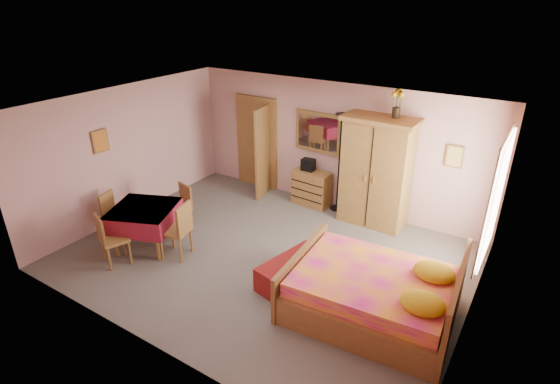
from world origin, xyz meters
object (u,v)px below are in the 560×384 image
Objects in this scene: chest_of_drawers at (312,188)px; sunflower_vase at (397,103)px; floor_lamp at (339,164)px; wall_mirror at (318,132)px; bench at (291,270)px; chair_south at (114,239)px; dining_table at (146,227)px; chair_east at (175,230)px; wardrobe at (376,172)px; bed at (372,282)px; chair_west at (117,215)px; chair_north at (178,208)px; stereo at (308,165)px.

sunflower_vase is at bearing 5.16° from chest_of_drawers.
sunflower_vase is at bearing -1.98° from floor_lamp.
floor_lamp is at bearing 178.02° from sunflower_vase.
bench is at bearing -66.44° from wall_mirror.
dining_table is at bearing 108.74° from chair_south.
chair_east is at bearing 6.78° from dining_table.
chest_of_drawers reaches higher than bench.
chest_of_drawers is 1.56m from wardrobe.
bench is at bearing -96.70° from wardrobe.
chair_south is (-3.31, -3.75, -1.93)m from sunflower_vase.
wall_mirror is at bearing 126.21° from bed.
chair_north is at bearing 118.45° from chair_west.
chest_of_drawers is 0.86× the size of chair_south.
floor_lamp is 0.84m from wardrobe.
floor_lamp reaches higher than stereo.
sunflower_vase is 5.36m from chair_south.
chair_east is at bearing -104.38° from wall_mirror.
floor_lamp is 4.38m from chair_west.
floor_lamp is 3.98× the size of sunflower_vase.
chair_west is at bearing -126.41° from stereo.
wall_mirror reaches higher than dining_table.
stereo is 0.25× the size of dining_table.
dining_table is 1.19× the size of chair_north.
chair_north is at bearing -119.79° from wall_mirror.
chair_south is 1.41m from chair_north.
sunflower_vase is 0.60× the size of chair_west.
chair_west is at bearing -142.20° from sunflower_vase.
sunflower_vase reaches higher than chair_west.
stereo is at bearing -179.61° from sunflower_vase.
floor_lamp is 3.91m from dining_table.
stereo is 0.31× the size of chair_west.
dining_table is (-1.55, -3.11, -0.49)m from stereo.
chair_south is 1.08× the size of chair_west.
dining_table is (-3.28, -3.12, -2.00)m from sunflower_vase.
bed is at bearing -1.51° from bench.
wall_mirror is 3.83m from bed.
wall_mirror is 3.27m from bench.
chair_west is (-2.98, -3.16, -0.60)m from floor_lamp.
bench is 1.30× the size of chair_south.
wall_mirror reaches higher than stereo.
sunflower_vase is 0.23× the size of bed.
wall_mirror is 0.47× the size of bed.
floor_lamp is (0.57, 0.07, 0.65)m from chest_of_drawers.
stereo is at bearing 63.52° from dining_table.
chair_south is at bearing -128.99° from wardrobe.
chair_west is 1.41m from chair_east.
chest_of_drawers is 0.37× the size of wardrobe.
bed is at bearing -43.69° from chest_of_drawers.
wardrobe is at bearing 1.47° from chest_of_drawers.
chair_south is at bearing -110.63° from chest_of_drawers.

